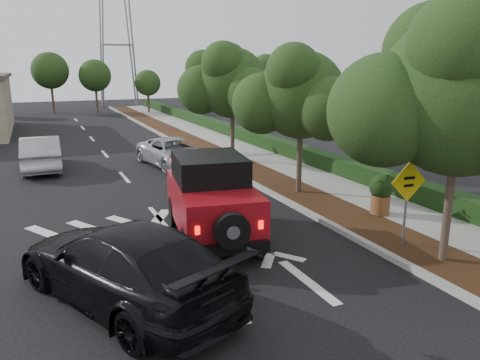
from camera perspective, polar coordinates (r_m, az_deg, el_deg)
ground at (r=10.26m, az=-1.59°, el=-14.24°), size 120.00×120.00×0.00m
curb at (r=22.41m, az=-2.27°, el=1.63°), size 0.20×70.00×0.15m
planting_strip at (r=22.79m, az=0.07°, el=1.81°), size 1.80×70.00×0.12m
sidewalk at (r=23.61m, az=4.29°, el=2.19°), size 2.00×70.00×0.12m
hedge at (r=24.22m, az=7.24°, el=3.24°), size 0.80×70.00×0.80m
transmission_tower at (r=57.37m, az=-14.37°, el=8.65°), size 7.00×4.00×28.00m
street_tree_near at (r=12.90m, az=23.38°, el=-9.34°), size 3.80×3.80×5.92m
street_tree_mid at (r=18.06m, az=7.12°, el=-1.75°), size 3.20×3.20×5.32m
street_tree_far at (r=23.70m, az=-0.91°, el=2.13°), size 3.40×3.40×5.62m
red_jeep at (r=13.29m, az=-3.62°, el=-2.01°), size 2.67×4.80×2.37m
silver_suv_ahead at (r=23.02m, az=-8.12°, el=3.35°), size 2.98×5.16×1.35m
black_suv_oncoming at (r=10.09m, az=-13.92°, el=-9.88°), size 4.52×6.25×1.68m
silver_sedan_oncoming at (r=23.87m, az=-23.09°, el=3.04°), size 1.78×4.87×1.59m
speed_hump_sign at (r=13.03m, az=19.74°, el=-1.39°), size 1.07×0.12×2.29m
terracotta_planter at (r=15.69m, az=16.83°, el=-1.24°), size 0.77×0.77×1.34m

